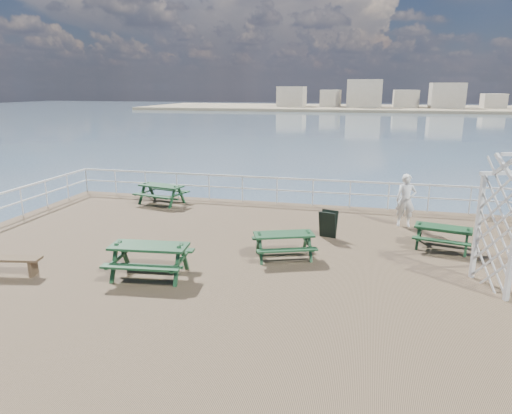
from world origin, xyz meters
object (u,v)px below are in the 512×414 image
(picnic_table_c, at_px, (443,233))
(flat_bench_near, at_px, (9,262))
(person, at_px, (406,200))
(picnic_table_b, at_px, (284,240))
(picnic_table_a, at_px, (161,190))
(picnic_table_d, at_px, (149,253))

(picnic_table_c, xyz_separation_m, flat_bench_near, (-11.02, -4.68, -0.14))
(person, bearing_deg, picnic_table_b, -134.62)
(picnic_table_a, relative_size, picnic_table_b, 1.04)
(picnic_table_a, xyz_separation_m, person, (9.48, -0.91, 0.34))
(picnic_table_a, relative_size, picnic_table_c, 1.15)
(picnic_table_d, height_order, person, person)
(picnic_table_b, height_order, picnic_table_d, picnic_table_d)
(picnic_table_b, relative_size, flat_bench_near, 1.20)
(picnic_table_d, relative_size, person, 1.15)
(picnic_table_c, height_order, flat_bench_near, picnic_table_c)
(flat_bench_near, distance_m, person, 12.19)
(picnic_table_b, relative_size, person, 1.11)
(picnic_table_b, distance_m, picnic_table_c, 4.80)
(picnic_table_c, bearing_deg, picnic_table_b, -145.50)
(picnic_table_a, height_order, picnic_table_d, picnic_table_d)
(picnic_table_b, bearing_deg, picnic_table_c, 1.53)
(picnic_table_b, xyz_separation_m, picnic_table_c, (4.44, 1.82, -0.02))
(picnic_table_b, distance_m, picnic_table_d, 3.70)
(picnic_table_a, height_order, picnic_table_b, picnic_table_a)
(picnic_table_c, relative_size, picnic_table_d, 0.87)
(picnic_table_d, xyz_separation_m, person, (6.57, 6.03, 0.30))
(picnic_table_b, height_order, picnic_table_c, picnic_table_b)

